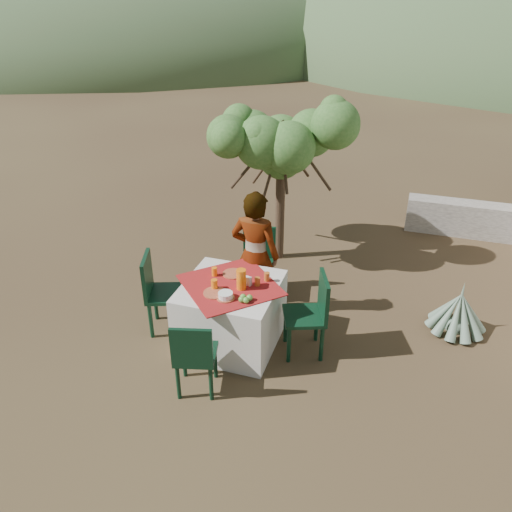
{
  "coord_description": "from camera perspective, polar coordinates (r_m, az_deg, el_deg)",
  "views": [
    {
      "loc": [
        2.26,
        -4.68,
        3.61
      ],
      "look_at": [
        0.75,
        -0.01,
        0.93
      ],
      "focal_mm": 35.0,
      "sensor_mm": 36.0,
      "label": 1
    }
  ],
  "objects": [
    {
      "name": "stone_wall",
      "position": [
        8.84,
        25.22,
        3.57
      ],
      "size": [
        2.6,
        0.35,
        0.55
      ],
      "primitive_type": "cube",
      "color": "gray",
      "rests_on": "ground"
    },
    {
      "name": "bowl_plate",
      "position": [
        5.17,
        -3.49,
        -4.79
      ],
      "size": [
        0.19,
        0.19,
        0.01
      ],
      "primitive_type": "cylinder",
      "color": "brown",
      "rests_on": "table"
    },
    {
      "name": "plate_near",
      "position": [
        5.26,
        -4.71,
        -4.22
      ],
      "size": [
        0.25,
        0.25,
        0.01
      ],
      "primitive_type": "cylinder",
      "color": "brown",
      "rests_on": "table"
    },
    {
      "name": "chair_near",
      "position": [
        4.93,
        -7.06,
        -11.15
      ],
      "size": [
        0.49,
        0.49,
        0.86
      ],
      "rotation": [
        0.0,
        0.0,
        3.4
      ],
      "color": "black",
      "rests_on": "ground"
    },
    {
      "name": "chair_far",
      "position": [
        6.43,
        0.25,
        -0.28
      ],
      "size": [
        0.48,
        0.48,
        0.91
      ],
      "rotation": [
        0.0,
        0.0,
        0.16
      ],
      "color": "black",
      "rests_on": "ground"
    },
    {
      "name": "fruit_cluster",
      "position": [
        5.11,
        -1.25,
        -4.89
      ],
      "size": [
        0.13,
        0.12,
        0.07
      ],
      "color": "#5C9E39",
      "rests_on": "table"
    },
    {
      "name": "hill_near_left",
      "position": [
        40.33,
        -13.35,
        22.74
      ],
      "size": [
        40.0,
        40.0,
        16.0
      ],
      "primitive_type": "ellipsoid",
      "color": "#33512D",
      "rests_on": "ground"
    },
    {
      "name": "glass_far",
      "position": [
        5.55,
        -4.77,
        -1.79
      ],
      "size": [
        0.06,
        0.06,
        0.1
      ],
      "primitive_type": "cylinder",
      "color": "orange",
      "rests_on": "table"
    },
    {
      "name": "napkin_holder",
      "position": [
        5.36,
        -0.92,
        -2.87
      ],
      "size": [
        0.09,
        0.06,
        0.1
      ],
      "primitive_type": "cube",
      "rotation": [
        0.0,
        0.0,
        -0.29
      ],
      "color": "white",
      "rests_on": "table"
    },
    {
      "name": "shrub_tree",
      "position": [
        6.95,
        3.59,
        12.1
      ],
      "size": [
        1.77,
        1.74,
        2.08
      ],
      "color": "#423221",
      "rests_on": "ground"
    },
    {
      "name": "ground",
      "position": [
        6.33,
        -6.49,
        -6.4
      ],
      "size": [
        160.0,
        160.0,
        0.0
      ],
      "primitive_type": "plane",
      "color": "#362418",
      "rests_on": "ground"
    },
    {
      "name": "hill_far_center",
      "position": [
        57.14,
        12.77,
        24.32
      ],
      "size": [
        60.0,
        60.0,
        24.0
      ],
      "primitive_type": "ellipsoid",
      "color": "gray",
      "rests_on": "ground"
    },
    {
      "name": "jar_left",
      "position": [
        5.36,
        0.16,
        -2.93
      ],
      "size": [
        0.06,
        0.06,
        0.1
      ],
      "primitive_type": "cylinder",
      "color": "#BF5E21",
      "rests_on": "table"
    },
    {
      "name": "juice_pitcher",
      "position": [
        5.27,
        -1.69,
        -2.68
      ],
      "size": [
        0.1,
        0.1,
        0.23
      ],
      "primitive_type": "cylinder",
      "color": "orange",
      "rests_on": "table"
    },
    {
      "name": "person",
      "position": [
        5.87,
        -0.1,
        0.04
      ],
      "size": [
        0.6,
        0.4,
        1.61
      ],
      "primitive_type": "imported",
      "rotation": [
        0.0,
        0.0,
        3.11
      ],
      "color": "#8C6651",
      "rests_on": "ground"
    },
    {
      "name": "chair_right",
      "position": [
        5.42,
        6.4,
        -6.32
      ],
      "size": [
        0.56,
        0.56,
        0.95
      ],
      "rotation": [
        0.0,
        0.0,
        5.07
      ],
      "color": "black",
      "rests_on": "ground"
    },
    {
      "name": "plate_far",
      "position": [
        5.58,
        -2.62,
        -2.04
      ],
      "size": [
        0.24,
        0.24,
        0.01
      ],
      "primitive_type": "cylinder",
      "color": "brown",
      "rests_on": "table"
    },
    {
      "name": "chair_left",
      "position": [
        5.84,
        -11.02,
        -3.78
      ],
      "size": [
        0.57,
        0.57,
        0.96
      ],
      "rotation": [
        0.0,
        0.0,
        1.91
      ],
      "color": "black",
      "rests_on": "ground"
    },
    {
      "name": "glass_near",
      "position": [
        5.31,
        -4.79,
        -3.25
      ],
      "size": [
        0.07,
        0.07,
        0.11
      ],
      "primitive_type": "cylinder",
      "color": "orange",
      "rests_on": "table"
    },
    {
      "name": "agave",
      "position": [
        6.31,
        22.08,
        -6.01
      ],
      "size": [
        0.69,
        0.68,
        0.73
      ],
      "rotation": [
        0.0,
        0.0,
        0.11
      ],
      "color": "slate",
      "rests_on": "ground"
    },
    {
      "name": "table",
      "position": [
        5.61,
        -2.88,
        -6.59
      ],
      "size": [
        1.3,
        1.3,
        0.76
      ],
      "color": "silver",
      "rests_on": "ground"
    },
    {
      "name": "white_bowl",
      "position": [
        5.16,
        -3.5,
        -4.47
      ],
      "size": [
        0.15,
        0.15,
        0.06
      ],
      "primitive_type": "cylinder",
      "color": "white",
      "rests_on": "bowl_plate"
    },
    {
      "name": "jar_right",
      "position": [
        5.44,
        1.25,
        -2.38
      ],
      "size": [
        0.06,
        0.06,
        0.1
      ],
      "primitive_type": "cylinder",
      "color": "#BF5E21",
      "rests_on": "table"
    }
  ]
}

